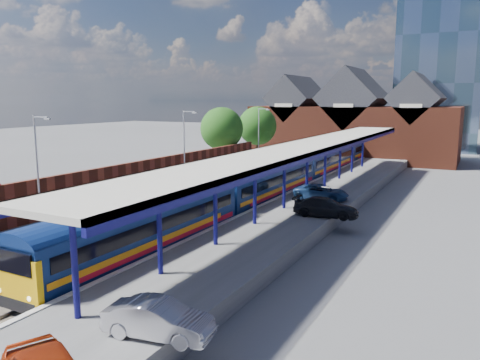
# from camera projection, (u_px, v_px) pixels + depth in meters

# --- Properties ---
(ground) EXTENTS (240.00, 240.00, 0.00)m
(ground) POSITION_uv_depth(u_px,v_px,m) (283.00, 189.00, 47.58)
(ground) COLOR #5B5B5E
(ground) RESTS_ON ground
(ballast_bed) EXTENTS (6.00, 76.00, 0.06)m
(ballast_bed) POSITION_uv_depth(u_px,v_px,m) (237.00, 208.00, 38.83)
(ballast_bed) COLOR #473D33
(ballast_bed) RESTS_ON ground
(rails) EXTENTS (4.51, 76.00, 0.14)m
(rails) POSITION_uv_depth(u_px,v_px,m) (237.00, 207.00, 38.81)
(rails) COLOR slate
(rails) RESTS_ON ground
(left_platform) EXTENTS (5.00, 76.00, 1.00)m
(left_platform) POSITION_uv_depth(u_px,v_px,m) (182.00, 197.00, 41.24)
(left_platform) COLOR #565659
(left_platform) RESTS_ON ground
(right_platform) EXTENTS (6.00, 76.00, 1.00)m
(right_platform) POSITION_uv_depth(u_px,v_px,m) (306.00, 210.00, 36.02)
(right_platform) COLOR #565659
(right_platform) RESTS_ON ground
(coping_left) EXTENTS (0.30, 76.00, 0.05)m
(coping_left) POSITION_uv_depth(u_px,v_px,m) (204.00, 193.00, 40.09)
(coping_left) COLOR silver
(coping_left) RESTS_ON left_platform
(coping_right) EXTENTS (0.30, 76.00, 0.05)m
(coping_right) POSITION_uv_depth(u_px,v_px,m) (272.00, 200.00, 37.23)
(coping_right) COLOR silver
(coping_right) RESTS_ON right_platform
(yellow_line) EXTENTS (0.14, 76.00, 0.01)m
(yellow_line) POSITION_uv_depth(u_px,v_px,m) (198.00, 193.00, 40.36)
(yellow_line) COLOR yellow
(yellow_line) RESTS_ON left_platform
(train) EXTENTS (2.93, 65.92, 3.45)m
(train) POSITION_uv_depth(u_px,v_px,m) (300.00, 168.00, 47.30)
(train) COLOR navy
(train) RESTS_ON ground
(canopy) EXTENTS (4.50, 52.00, 4.48)m
(canopy) POSITION_uv_depth(u_px,v_px,m) (309.00, 147.00, 37.17)
(canopy) COLOR #100F5C
(canopy) RESTS_ON right_platform
(lamp_post_b) EXTENTS (1.48, 0.18, 7.00)m
(lamp_post_b) POSITION_uv_depth(u_px,v_px,m) (39.00, 165.00, 28.63)
(lamp_post_b) COLOR #A5A8AA
(lamp_post_b) RESTS_ON left_platform
(lamp_post_c) EXTENTS (1.48, 0.18, 7.00)m
(lamp_post_c) POSITION_uv_depth(u_px,v_px,m) (185.00, 144.00, 42.63)
(lamp_post_c) COLOR #A5A8AA
(lamp_post_c) RESTS_ON left_platform
(lamp_post_d) EXTENTS (1.48, 0.18, 7.00)m
(lamp_post_d) POSITION_uv_depth(u_px,v_px,m) (260.00, 133.00, 56.64)
(lamp_post_d) COLOR #A5A8AA
(lamp_post_d) RESTS_ON left_platform
(platform_sign) EXTENTS (0.55, 0.08, 2.50)m
(platform_sign) POSITION_uv_depth(u_px,v_px,m) (210.00, 167.00, 44.15)
(platform_sign) COLOR #A5A8AA
(platform_sign) RESTS_ON left_platform
(brick_wall) EXTENTS (0.35, 50.00, 3.86)m
(brick_wall) POSITION_uv_depth(u_px,v_px,m) (106.00, 184.00, 36.44)
(brick_wall) COLOR maroon
(brick_wall) RESTS_ON left_platform
(station_building) EXTENTS (30.00, 12.12, 13.78)m
(station_building) POSITION_uv_depth(u_px,v_px,m) (353.00, 123.00, 71.17)
(station_building) COLOR maroon
(station_building) RESTS_ON ground
(glass_tower) EXTENTS (14.20, 14.20, 40.30)m
(glass_tower) POSITION_uv_depth(u_px,v_px,m) (443.00, 36.00, 83.41)
(glass_tower) COLOR #466479
(glass_tower) RESTS_ON ground
(tree_near) EXTENTS (5.20, 5.20, 8.10)m
(tree_near) POSITION_uv_depth(u_px,v_px,m) (222.00, 130.00, 56.55)
(tree_near) COLOR #382314
(tree_near) RESTS_ON ground
(tree_far) EXTENTS (5.20, 5.20, 8.10)m
(tree_far) POSITION_uv_depth(u_px,v_px,m) (258.00, 127.00, 63.10)
(tree_far) COLOR #382314
(tree_far) RESTS_ON ground
(parked_car_silver) EXTENTS (3.95, 1.91, 1.25)m
(parked_car_silver) POSITION_uv_depth(u_px,v_px,m) (158.00, 319.00, 15.66)
(parked_car_silver) COLOR silver
(parked_car_silver) RESTS_ON right_platform
(parked_car_dark) EXTENTS (4.53, 2.04, 1.29)m
(parked_car_dark) POSITION_uv_depth(u_px,v_px,m) (326.00, 207.00, 32.04)
(parked_car_dark) COLOR black
(parked_car_dark) RESTS_ON right_platform
(parked_car_blue) EXTENTS (4.39, 2.08, 1.21)m
(parked_car_blue) POSITION_uv_depth(u_px,v_px,m) (321.00, 192.00, 37.55)
(parked_car_blue) COLOR navy
(parked_car_blue) RESTS_ON right_platform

